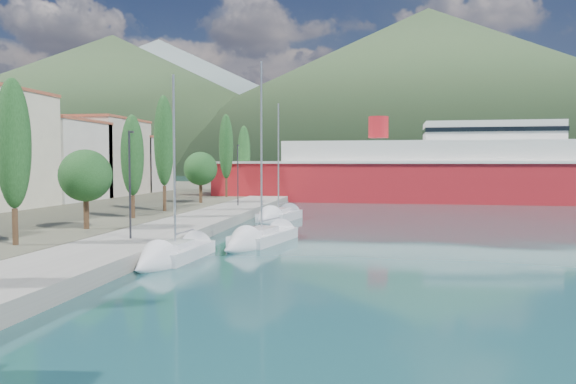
# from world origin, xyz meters

# --- Properties ---
(ground) EXTENTS (1400.00, 1400.00, 0.00)m
(ground) POSITION_xyz_m (0.00, 120.00, 0.00)
(ground) COLOR #1C4B4E
(quay) EXTENTS (5.00, 88.00, 0.80)m
(quay) POSITION_xyz_m (-9.00, 26.00, 0.40)
(quay) COLOR gray
(quay) RESTS_ON ground
(hills_far) EXTENTS (1480.00, 900.00, 180.00)m
(hills_far) POSITION_xyz_m (138.59, 618.73, 77.39)
(hills_far) COLOR slate
(hills_far) RESTS_ON ground
(hills_near) EXTENTS (1010.00, 520.00, 115.00)m
(hills_near) POSITION_xyz_m (98.04, 372.50, 49.18)
(hills_near) COLOR #354C2C
(hills_near) RESTS_ON ground
(town_buildings) EXTENTS (9.20, 69.20, 11.30)m
(town_buildings) POSITION_xyz_m (-32.00, 36.91, 5.57)
(town_buildings) COLOR beige
(town_buildings) RESTS_ON land_strip
(tree_row) EXTENTS (3.63, 64.28, 10.51)m
(tree_row) POSITION_xyz_m (-14.23, 32.45, 5.60)
(tree_row) COLOR #47301E
(tree_row) RESTS_ON land_strip
(lamp_posts) EXTENTS (0.15, 47.91, 6.06)m
(lamp_posts) POSITION_xyz_m (-9.00, 14.83, 4.08)
(lamp_posts) COLOR #2D2D33
(lamp_posts) RESTS_ON quay
(sailboat_near) EXTENTS (2.71, 7.40, 10.43)m
(sailboat_near) POSITION_xyz_m (-5.78, 10.80, 0.29)
(sailboat_near) COLOR silver
(sailboat_near) RESTS_ON ground
(sailboat_mid) EXTENTS (4.04, 8.77, 12.22)m
(sailboat_mid) POSITION_xyz_m (-2.82, 17.25, 0.30)
(sailboat_mid) COLOR silver
(sailboat_mid) RESTS_ON ground
(sailboat_far) EXTENTS (3.71, 7.89, 11.15)m
(sailboat_far) POSITION_xyz_m (-4.08, 31.28, 0.31)
(sailboat_far) COLOR silver
(sailboat_far) RESTS_ON ground
(ferry) EXTENTS (59.83, 14.24, 11.82)m
(ferry) POSITION_xyz_m (13.27, 60.38, 3.60)
(ferry) COLOR #B01A20
(ferry) RESTS_ON ground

